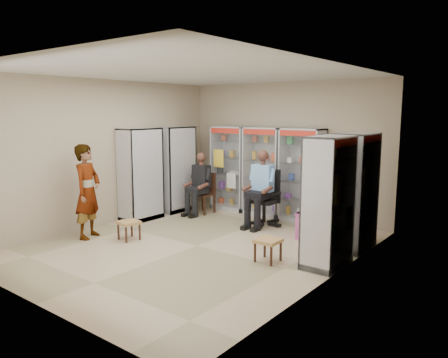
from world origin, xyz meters
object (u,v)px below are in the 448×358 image
Objects in this scene: cabinet_back_left at (231,168)px; cabinet_left_near at (141,174)px; wooden_chair at (203,193)px; cabinet_back_right at (302,175)px; cabinet_left_far at (176,169)px; cabinet_right_near at (328,202)px; pink_trunk at (313,225)px; woven_stool_a at (268,250)px; office_chair at (264,198)px; cabinet_right_far at (356,191)px; woven_stool_b at (129,230)px; standing_man at (88,191)px; cabinet_back_mid at (264,172)px; seated_shopkeeper at (263,190)px.

cabinet_left_near is (-0.93, -2.03, 0.00)m from cabinet_back_left.
cabinet_back_left reaches higher than wooden_chair.
cabinet_back_right is 1.00× the size of cabinet_left_far.
cabinet_back_right is (1.90, 0.00, 0.00)m from cabinet_back_left.
cabinet_right_near is at bearing 87.43° from cabinet_left_near.
pink_trunk is 1.39× the size of woven_stool_a.
office_chair is 2.27× the size of pink_trunk.
cabinet_right_far reaches higher than wooden_chair.
office_chair is at bearing -119.23° from cabinet_back_right.
pink_trunk is at bearing -52.06° from cabinet_back_right.
cabinet_left_far reaches higher than woven_stool_b.
cabinet_right_far and cabinet_right_near have the same top height.
wooden_chair is (-3.78, 0.40, -0.53)m from cabinet_right_far.
cabinet_back_right reaches higher than woven_stool_b.
cabinet_back_right is 1.00× the size of cabinet_right_far.
cabinet_right_far is 3.89× the size of pink_trunk.
standing_man is (0.28, -1.55, -0.12)m from cabinet_left_near.
cabinet_left_far is at bearing -135.00° from cabinet_back_left.
pink_trunk is (2.95, -0.30, -0.22)m from wooden_chair.
woven_stool_b is (-0.89, -3.21, -0.82)m from cabinet_back_mid.
cabinet_right_near is at bearing -35.59° from seated_shopkeeper.
cabinet_right_far is (3.53, -1.13, 0.00)m from cabinet_back_left.
pink_trunk is (1.75, -1.03, -0.75)m from cabinet_back_mid.
cabinet_left_near is 3.89× the size of pink_trunk.
cabinet_back_mid is 5.67× the size of woven_stool_b.
cabinet_left_near is (0.00, -1.10, 0.00)m from cabinet_left_far.
cabinet_right_far is (1.63, -1.13, 0.00)m from cabinet_back_right.
cabinet_back_left is 1.00× the size of cabinet_back_right.
woven_stool_b is (-1.40, -2.38, -0.56)m from seated_shopkeeper.
cabinet_back_mid is at bearing 119.76° from seated_shopkeeper.
cabinet_back_left is 1.00× the size of cabinet_right_near.
woven_stool_a is at bearing -56.10° from cabinet_back_mid.
office_chair is at bearing 55.10° from cabinet_right_near.
pink_trunk is (2.70, -1.03, -0.75)m from cabinet_back_left.
cabinet_back_left is at bearing -33.10° from standing_man.
cabinet_left_far reaches higher than standing_man.
cabinet_back_right is 0.99m from office_chair.
cabinet_back_mid is 3.29m from woven_stool_a.
cabinet_back_right and cabinet_left_far have the same top height.
office_chair is at bearing 124.28° from woven_stool_a.
wooden_chair is at bearing -161.25° from cabinet_back_right.
seated_shopkeeper is at bearing -3.55° from wooden_chair.
cabinet_left_far is 1.35× the size of seated_shopkeeper.
cabinet_left_far is 4.12m from woven_stool_a.
cabinet_back_mid is 1.00× the size of cabinet_left_far.
cabinet_back_left and cabinet_back_mid have the same top height.
cabinet_back_left is 1.71m from office_chair.
cabinet_right_far reaches higher than standing_man.
woven_stool_b is (0.06, -3.21, -0.82)m from cabinet_back_left.
wooden_chair is (-2.15, -0.73, -0.53)m from cabinet_back_right.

